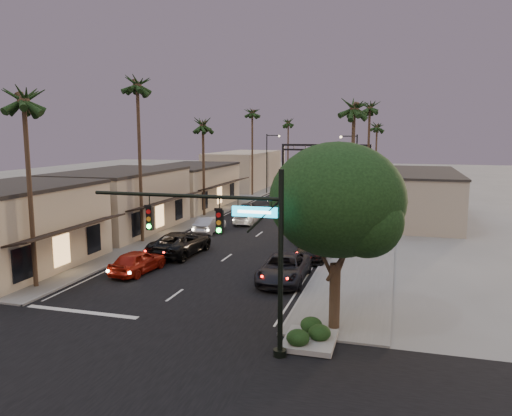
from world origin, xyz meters
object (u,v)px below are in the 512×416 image
Objects in this scene: arch at (326,154)px; palm_rb at (370,104)px; oncoming_silver at (210,225)px; palm_la at (23,93)px; palm_rc at (377,124)px; palm_far at (288,121)px; streetlight_left at (269,159)px; palm_ld at (252,110)px; palm_ra at (354,103)px; curbside_black at (313,248)px; corner_tree at (338,205)px; traffic_signal at (236,234)px; oncoming_red at (138,261)px; streetlight_right at (354,166)px; oncoming_pickup at (181,243)px; curbside_near at (284,268)px; palm_lc at (203,121)px; palm_lb at (137,80)px.

arch is 1.07× the size of palm_rb.
palm_rb reaches higher than oncoming_silver.
palm_rc is at bearing 72.63° from palm_la.
streetlight_left is at bearing -86.05° from palm_far.
streetlight_left is 0.63× the size of palm_ld.
palm_ra is 2.38× the size of curbside_black.
corner_tree is at bearing -86.97° from palm_ra.
oncoming_silver is (-13.27, -16.49, -11.67)m from palm_rb.
oncoming_red is at bearing 136.38° from traffic_signal.
streetlight_right reaches higher than oncoming_silver.
oncoming_pickup is at bearing -112.27° from streetlight_right.
palm_la is 18.40m from curbside_near.
arch is 1.25× the size of palm_rc.
corner_tree is at bearing -60.78° from curbside_near.
palm_rb reaches higher than palm_lc.
palm_lb is 20.27m from curbside_near.
palm_lb is at bearing -90.31° from palm_far.
streetlight_left is 44.78m from oncoming_red.
arch reaches higher than curbside_near.
oncoming_pickup is at bearing -94.17° from arch.
palm_far is (0.30, 69.00, 0.00)m from palm_la.
arch is 2.39× the size of oncoming_pickup.
palm_la is 2.08× the size of oncoming_pickup.
traffic_signal reaches higher than oncoming_red.
palm_far is at bearing 136.05° from arch.
streetlight_left reaches higher than oncoming_silver.
oncoming_silver is at bearing 78.01° from palm_la.
streetlight_left is 0.68× the size of palm_ra.
corner_tree is 1.38× the size of oncoming_pickup.
oncoming_pickup is 8.54m from oncoming_silver.
palm_ld and palm_rb have the same top height.
palm_lb reaches higher than oncoming_silver.
streetlight_left is 1.99× the size of oncoming_silver.
palm_ra reaches higher than arch.
palm_la is 0.93× the size of palm_rb.
palm_ld is at bearing -152.38° from palm_rc.
palm_lc is 0.92× the size of palm_ra.
curbside_near is (12.32, -43.55, -4.50)m from streetlight_left.
streetlight_right is at bearing -74.53° from arch.
arch is 3.36× the size of oncoming_silver.
palm_la is at bearing -90.25° from palm_far.
palm_rc is (15.52, 6.00, 5.14)m from streetlight_left.
streetlight_right reaches higher than oncoming_pickup.
palm_far is (0.30, 56.00, -1.94)m from palm_lb.
curbside_near is (10.07, -13.07, 0.08)m from oncoming_silver.
oncoming_red is at bearing -112.95° from palm_rb.
palm_la reaches higher than curbside_near.
curbside_black is at bearing -167.54° from oncoming_pickup.
palm_la reaches higher than curbside_black.
streetlight_right is 0.74× the size of palm_lc.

